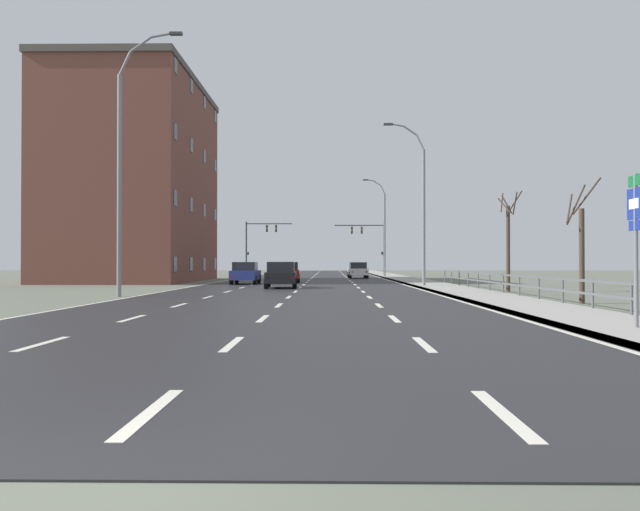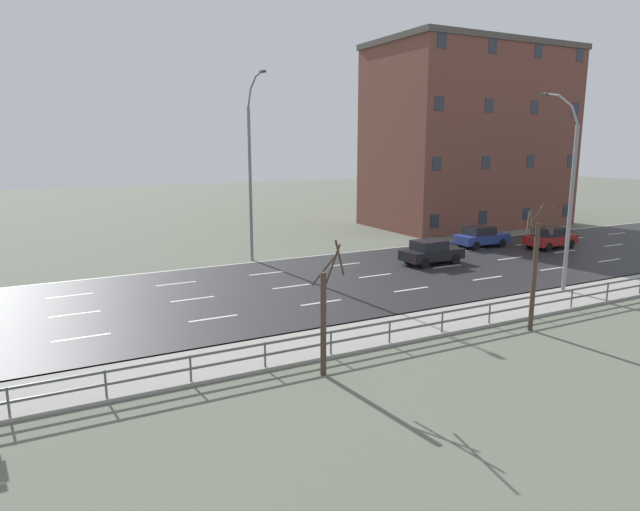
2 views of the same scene
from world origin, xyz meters
name	(u,v)px [view 2 (image 2 of 2)]	position (x,y,z in m)	size (l,w,h in m)	color
ground_plane	(591,249)	(0.00, 48.00, -0.06)	(160.00, 160.00, 0.12)	#5B6051
guardrail	(417,323)	(9.85, 24.51, 0.71)	(0.07, 33.34, 1.00)	#515459
street_lamp_midground	(568,196)	(7.43, 35.68, 4.99)	(2.58, 0.24, 10.22)	slate
street_lamp_left_bank	(251,173)	(-7.42, 24.22, 5.76)	(2.90, 0.24, 11.85)	slate
car_distant	(550,238)	(-1.47, 45.32, 0.80)	(2.02, 4.19, 1.57)	maroon
car_mid_centre	(481,237)	(-4.16, 41.08, 0.80)	(1.84, 4.10, 1.57)	navy
car_near_left	(431,252)	(-1.12, 33.98, 0.80)	(1.96, 4.17, 1.57)	black
brick_building	(469,137)	(-14.20, 48.50, 8.24)	(10.48, 18.50, 16.47)	brown
bare_tree_near	(325,316)	(11.12, 19.73, 2.05)	(1.38, 0.95, 4.71)	#423328
bare_tree_mid	(535,270)	(11.09, 29.44, 2.59)	(1.29, 1.36, 5.29)	#423328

